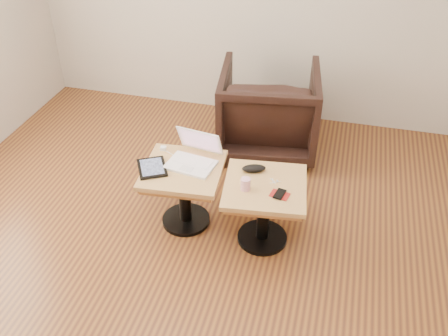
% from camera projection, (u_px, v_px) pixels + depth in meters
% --- Properties ---
extents(room_shell, '(4.52, 4.52, 2.71)m').
position_uv_depth(room_shell, '(205.00, 91.00, 2.31)').
color(room_shell, '#4C2A19').
rests_on(room_shell, ground).
extents(side_table_left, '(0.56, 0.56, 0.47)m').
position_uv_depth(side_table_left, '(184.00, 182.00, 3.38)').
color(side_table_left, black).
rests_on(side_table_left, ground).
extents(side_table_right, '(0.58, 0.58, 0.47)m').
position_uv_depth(side_table_right, '(264.00, 199.00, 3.23)').
color(side_table_right, black).
rests_on(side_table_right, ground).
extents(laptop, '(0.36, 0.34, 0.21)m').
position_uv_depth(laptop, '(194.00, 157.00, 3.34)').
color(laptop, white).
rests_on(laptop, side_table_left).
extents(tablet, '(0.27, 0.29, 0.02)m').
position_uv_depth(tablet, '(152.00, 168.00, 3.30)').
color(tablet, black).
rests_on(tablet, side_table_left).
extents(charging_adapter, '(0.04, 0.04, 0.02)m').
position_uv_depth(charging_adapter, '(163.00, 148.00, 3.48)').
color(charging_adapter, white).
rests_on(charging_adapter, side_table_left).
extents(glasses_case, '(0.17, 0.11, 0.05)m').
position_uv_depth(glasses_case, '(254.00, 168.00, 3.26)').
color(glasses_case, black).
rests_on(glasses_case, side_table_right).
extents(striped_cup, '(0.08, 0.08, 0.08)m').
position_uv_depth(striped_cup, '(246.00, 184.00, 3.10)').
color(striped_cup, '#C6497F').
rests_on(striped_cup, side_table_right).
extents(earbuds_tangle, '(0.07, 0.05, 0.01)m').
position_uv_depth(earbuds_tangle, '(274.00, 181.00, 3.19)').
color(earbuds_tangle, white).
rests_on(earbuds_tangle, side_table_right).
extents(phone_on_sleeve, '(0.13, 0.11, 0.01)m').
position_uv_depth(phone_on_sleeve, '(280.00, 194.00, 3.07)').
color(phone_on_sleeve, '#830A04').
rests_on(phone_on_sleeve, side_table_right).
extents(armchair, '(0.90, 0.92, 0.74)m').
position_uv_depth(armchair, '(268.00, 111.00, 4.15)').
color(armchair, black).
rests_on(armchair, ground).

